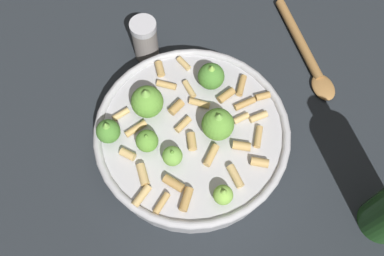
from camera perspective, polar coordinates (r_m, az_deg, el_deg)
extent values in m
plane|color=#23282D|center=(0.68, 0.00, -2.27)|extent=(2.40, 2.40, 0.00)
cylinder|color=#B7B7BC|center=(0.66, 0.00, -1.37)|extent=(0.28, 0.28, 0.05)
torus|color=#B7B7BC|center=(0.63, 0.00, -0.39)|extent=(0.29, 0.29, 0.01)
sphere|color=#609E38|center=(0.61, 3.41, 0.53)|extent=(0.05, 0.05, 0.05)
cone|color=#75B247|center=(0.59, 3.53, 1.48)|extent=(0.02, 0.02, 0.02)
sphere|color=#4C8933|center=(0.66, 2.53, 6.81)|extent=(0.04, 0.04, 0.04)
cone|color=#8CC64C|center=(0.64, 2.60, 7.77)|extent=(0.02, 0.02, 0.02)
sphere|color=#609E38|center=(0.61, -5.93, -1.71)|extent=(0.03, 0.03, 0.03)
cone|color=#609E38|center=(0.60, -6.07, -1.13)|extent=(0.01, 0.01, 0.01)
sphere|color=#75B247|center=(0.60, -2.59, -3.70)|extent=(0.03, 0.03, 0.03)
cone|color=#609E38|center=(0.59, -2.65, -3.18)|extent=(0.01, 0.01, 0.01)
sphere|color=#4C8933|center=(0.63, -10.96, -0.43)|extent=(0.03, 0.03, 0.03)
cone|color=#75B247|center=(0.61, -11.25, 0.30)|extent=(0.02, 0.02, 0.02)
sphere|color=#609E38|center=(0.63, -5.91, 3.45)|extent=(0.05, 0.05, 0.05)
cone|color=#75B247|center=(0.61, -6.12, 4.51)|extent=(0.03, 0.03, 0.02)
sphere|color=#8CC64C|center=(0.59, 4.11, -8.76)|extent=(0.03, 0.03, 0.03)
cone|color=#8CC64C|center=(0.57, 4.20, -8.35)|extent=(0.01, 0.01, 0.01)
cylinder|color=tan|center=(0.61, 2.55, -3.60)|extent=(0.03, 0.02, 0.01)
cylinder|color=tan|center=(0.61, 5.72, -6.33)|extent=(0.03, 0.02, 0.01)
cylinder|color=tan|center=(0.65, -9.36, 1.79)|extent=(0.02, 0.03, 0.01)
cylinder|color=tan|center=(0.66, 4.51, 4.30)|extent=(0.03, 0.03, 0.01)
cylinder|color=tan|center=(0.68, -4.25, 7.75)|extent=(0.03, 0.02, 0.01)
cylinder|color=tan|center=(0.61, -6.48, -6.10)|extent=(0.03, 0.02, 0.01)
cylinder|color=tan|center=(0.63, 8.71, -1.16)|extent=(0.03, 0.02, 0.01)
cylinder|color=tan|center=(0.69, -1.09, 8.49)|extent=(0.02, 0.02, 0.01)
cylinder|color=tan|center=(0.59, -0.78, -9.36)|extent=(0.03, 0.02, 0.01)
cylinder|color=tan|center=(0.62, 8.89, -4.47)|extent=(0.02, 0.03, 0.01)
cylinder|color=tan|center=(0.62, 6.55, -2.36)|extent=(0.02, 0.03, 0.01)
cylinder|color=tan|center=(0.60, -2.43, -7.26)|extent=(0.03, 0.03, 0.01)
cylinder|color=tan|center=(0.65, 0.98, 3.29)|extent=(0.02, 0.03, 0.01)
cylinder|color=tan|center=(0.65, 8.72, 1.48)|extent=(0.02, 0.03, 0.01)
cylinder|color=tan|center=(0.63, -1.19, 0.47)|extent=(0.03, 0.03, 0.01)
cylinder|color=tan|center=(0.67, -3.37, 5.67)|extent=(0.02, 0.03, 0.01)
cylinder|color=tan|center=(0.64, 6.46, 1.29)|extent=(0.02, 0.03, 0.01)
cylinder|color=tan|center=(0.60, -6.64, -8.84)|extent=(0.03, 0.03, 0.01)
cylinder|color=tan|center=(0.66, -0.35, 5.14)|extent=(0.03, 0.02, 0.01)
cylinder|color=tan|center=(0.66, 9.27, 4.16)|extent=(0.02, 0.02, 0.01)
cylinder|color=tan|center=(0.67, 6.51, 5.57)|extent=(0.04, 0.02, 0.01)
cylinder|color=tan|center=(0.59, -4.02, -9.83)|extent=(0.03, 0.02, 0.01)
cylinder|color=tan|center=(0.65, -2.07, 2.75)|extent=(0.03, 0.03, 0.01)
cylinder|color=tan|center=(0.64, -7.41, -0.04)|extent=(0.03, 0.03, 0.01)
cylinder|color=tan|center=(0.62, 0.12, -1.79)|extent=(0.03, 0.02, 0.01)
cylinder|color=tan|center=(0.62, -8.45, -3.44)|extent=(0.02, 0.03, 0.01)
cylinder|color=tan|center=(0.65, 6.95, 3.19)|extent=(0.02, 0.03, 0.01)
cylinder|color=gray|center=(0.74, -6.14, 11.18)|extent=(0.04, 0.04, 0.07)
cylinder|color=silver|center=(0.71, -6.47, 13.15)|extent=(0.04, 0.04, 0.01)
cylinder|color=#9E703D|center=(0.80, 13.86, 11.34)|extent=(0.17, 0.07, 0.02)
ellipsoid|color=#9E703D|center=(0.76, 16.86, 5.17)|extent=(0.06, 0.05, 0.01)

